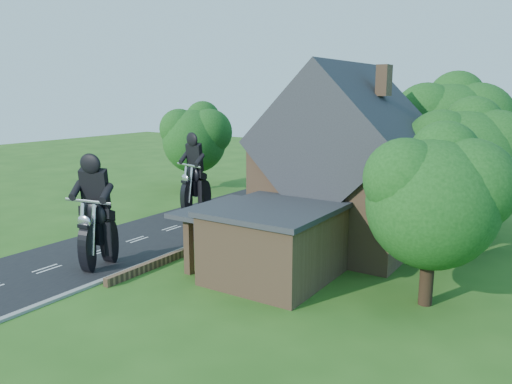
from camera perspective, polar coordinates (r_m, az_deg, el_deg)
The scene contains 19 objects.
ground at distance 30.55m, azimuth -13.43°, elevation -5.32°, with size 120.00×120.00×0.00m, color #275417.
road at distance 30.54m, azimuth -13.43°, elevation -5.30°, with size 7.00×80.00×0.02m, color black.
kerb at distance 28.08m, azimuth -8.27°, elevation -6.47°, with size 0.30×80.00×0.12m, color gray.
garden_wall at distance 31.43m, azimuth -1.33°, elevation -4.16°, with size 0.30×22.00×0.40m, color brown.
house at distance 28.49m, azimuth 10.12°, elevation 2.58°, with size 9.54×8.64×10.24m.
annex at distance 23.40m, azimuth 1.85°, elevation -5.62°, with size 7.05×5.94×3.44m.
tree_annex_side at distance 20.87m, azimuth 20.54°, elevation -0.16°, with size 5.64×5.20×7.48m.
tree_house_right at distance 29.16m, azimuth 23.47°, elevation 3.69°, with size 6.51×6.00×8.40m.
tree_behind_house at distance 36.88m, azimuth 21.87°, elevation 6.85°, with size 7.81×7.20×10.08m.
tree_behind_left at distance 39.49m, azimuth 13.49°, elevation 6.87°, with size 6.94×6.40×9.16m.
tree_far_road at distance 44.46m, azimuth -6.59°, elevation 6.41°, with size 6.08×5.60×7.84m.
shrub_a at distance 26.18m, azimuth -7.02°, elevation -6.64°, with size 0.90×0.90×1.10m, color #12381A.
shrub_b at distance 28.04m, azimuth -3.72°, elevation -5.35°, with size 0.90×0.90×1.10m, color #12381A.
shrub_c at distance 29.99m, azimuth -0.84°, elevation -4.22°, with size 0.90×0.90×1.10m, color #12381A.
shrub_d at distance 34.12m, azimuth 3.87°, elevation -2.33°, with size 0.90×0.90×1.10m, color #12381A.
shrub_e at distance 36.26m, azimuth 5.81°, elevation -1.54°, with size 0.90×0.90×1.10m, color #12381A.
shrub_f at distance 38.45m, azimuth 7.53°, elevation -0.84°, with size 0.90×0.90×1.10m, color #12381A.
motorcycle_lead at distance 26.10m, azimuth -17.52°, elevation -6.44°, with size 0.47×1.85×1.72m, color black, non-canonical shape.
motorcycle_follow at distance 36.30m, azimuth -6.90°, elevation -1.03°, with size 0.47×1.88×1.75m, color black, non-canonical shape.
Camera 1 is at (21.50, -19.93, 8.58)m, focal length 35.00 mm.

